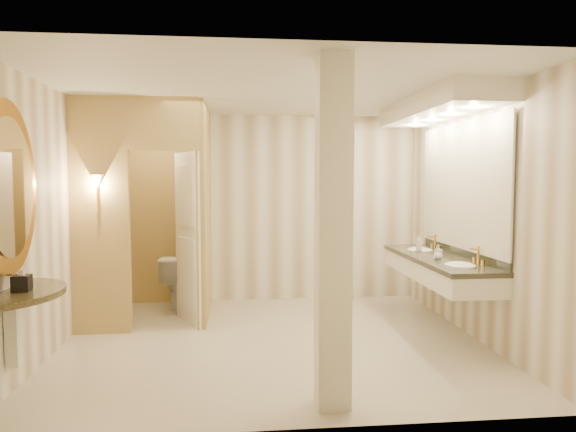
% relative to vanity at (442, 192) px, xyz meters
% --- Properties ---
extents(floor, '(4.50, 4.50, 0.00)m').
position_rel_vanity_xyz_m(floor, '(-1.98, -0.23, -1.63)').
color(floor, beige).
rests_on(floor, ground).
extents(ceiling, '(4.50, 4.50, 0.00)m').
position_rel_vanity_xyz_m(ceiling, '(-1.98, -0.23, 1.07)').
color(ceiling, silver).
rests_on(ceiling, wall_back).
extents(wall_back, '(4.50, 0.02, 2.70)m').
position_rel_vanity_xyz_m(wall_back, '(-1.98, 1.77, -0.28)').
color(wall_back, '#F0E6D0').
rests_on(wall_back, floor).
extents(wall_front, '(4.50, 0.02, 2.70)m').
position_rel_vanity_xyz_m(wall_front, '(-1.98, -2.23, -0.28)').
color(wall_front, '#F0E6D0').
rests_on(wall_front, floor).
extents(wall_left, '(0.02, 4.00, 2.70)m').
position_rel_vanity_xyz_m(wall_left, '(-4.23, -0.23, -0.28)').
color(wall_left, '#F0E6D0').
rests_on(wall_left, floor).
extents(wall_right, '(0.02, 4.00, 2.70)m').
position_rel_vanity_xyz_m(wall_right, '(0.27, -0.23, -0.28)').
color(wall_right, '#F0E6D0').
rests_on(wall_right, floor).
extents(toilet_closet, '(1.50, 1.55, 2.70)m').
position_rel_vanity_xyz_m(toilet_closet, '(-3.10, 0.74, -0.24)').
color(toilet_closet, tan).
rests_on(toilet_closet, floor).
extents(wall_sconce, '(0.14, 0.14, 0.42)m').
position_rel_vanity_xyz_m(wall_sconce, '(-3.90, 0.20, 0.10)').
color(wall_sconce, gold).
rests_on(wall_sconce, toilet_closet).
extents(vanity, '(0.75, 2.39, 2.09)m').
position_rel_vanity_xyz_m(vanity, '(0.00, 0.00, 0.00)').
color(vanity, white).
rests_on(vanity, floor).
extents(console_shelf, '(1.08, 1.08, 1.99)m').
position_rel_vanity_xyz_m(console_shelf, '(-4.19, -1.45, -0.28)').
color(console_shelf, black).
rests_on(console_shelf, floor).
extents(pillar, '(0.25, 0.25, 2.70)m').
position_rel_vanity_xyz_m(pillar, '(-1.63, -1.88, -0.28)').
color(pillar, white).
rests_on(pillar, floor).
extents(tissue_box, '(0.14, 0.14, 0.13)m').
position_rel_vanity_xyz_m(tissue_box, '(-4.07, -1.49, -0.69)').
color(tissue_box, black).
rests_on(tissue_box, console_shelf).
extents(toilet, '(0.44, 0.75, 0.76)m').
position_rel_vanity_xyz_m(toilet, '(-3.17, 1.33, -1.25)').
color(toilet, white).
rests_on(toilet, floor).
extents(soap_bottle_a, '(0.08, 0.08, 0.15)m').
position_rel_vanity_xyz_m(soap_bottle_a, '(-0.07, -0.11, -0.68)').
color(soap_bottle_a, beige).
rests_on(soap_bottle_a, vanity).
extents(soap_bottle_b, '(0.10, 0.10, 0.11)m').
position_rel_vanity_xyz_m(soap_bottle_b, '(-0.14, -0.24, -0.70)').
color(soap_bottle_b, silver).
rests_on(soap_bottle_b, vanity).
extents(soap_bottle_c, '(0.10, 0.10, 0.20)m').
position_rel_vanity_xyz_m(soap_bottle_c, '(-0.11, 0.41, -0.65)').
color(soap_bottle_c, '#C6B28C').
rests_on(soap_bottle_c, vanity).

